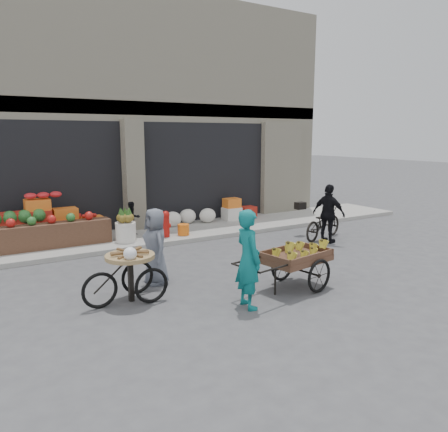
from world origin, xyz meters
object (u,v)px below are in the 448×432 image
fire_hydrant (166,223)px  bicycle (323,223)px  seated_person (132,219)px  cyclist (329,214)px  vendor_grey (156,246)px  tricycle_cart (130,270)px  pineapple_bin (126,232)px  vendor_woman (248,259)px  banana_cart (294,255)px  orange_bucket (183,230)px

fire_hydrant → bicycle: bicycle is taller
seated_person → cyclist: cyclist is taller
vendor_grey → cyclist: cyclist is taller
vendor_grey → seated_person: bearing=167.1°
tricycle_cart → pineapple_bin: bearing=68.1°
vendor_grey → cyclist: bearing=97.4°
fire_hydrant → cyclist: bearing=-33.4°
tricycle_cart → bicycle: bearing=11.3°
vendor_woman → vendor_grey: size_ratio=1.12×
banana_cart → tricycle_cart: tricycle_cart is taller
vendor_woman → bicycle: 5.43m
seated_person → vendor_grey: vendor_grey is taller
orange_bucket → bicycle: size_ratio=0.19×
vendor_woman → orange_bucket: bearing=-8.5°
banana_cart → bicycle: (3.29, 2.68, -0.19)m
pineapple_bin → fire_hydrant: fire_hydrant is taller
banana_cart → cyclist: size_ratio=1.42×
pineapple_bin → bicycle: bicycle is taller
bicycle → cyclist: cyclist is taller
seated_person → banana_cart: 5.46m
pineapple_bin → fire_hydrant: (1.10, -0.05, 0.13)m
vendor_woman → tricycle_cart: 2.04m
orange_bucket → tricycle_cart: size_ratio=0.22×
cyclist → vendor_grey: bearing=80.5°
seated_person → cyclist: (4.33, -3.04, 0.20)m
seated_person → vendor_grey: (-0.85, -3.72, 0.15)m
pineapple_bin → tricycle_cart: 3.95m
bicycle → vendor_grey: bearing=84.4°
pineapple_bin → seated_person: size_ratio=0.56×
orange_bucket → fire_hydrant: bearing=174.3°
cyclist → banana_cart: bearing=109.5°
vendor_woman → banana_cart: bearing=-71.1°
banana_cart → cyclist: cyclist is taller
banana_cart → vendor_woman: 1.29m
pineapple_bin → bicycle: (4.93, -2.04, 0.08)m
seated_person → vendor_grey: bearing=-112.8°
seated_person → cyclist: size_ratio=0.59×
seated_person → tricycle_cart: 4.64m
tricycle_cart → seated_person: bearing=65.6°
pineapple_bin → fire_hydrant: bearing=-2.6°
bicycle → cyclist: 0.56m
tricycle_cart → vendor_grey: 1.00m
fire_hydrant → seated_person: bearing=137.1°
tricycle_cart → cyclist: size_ratio=0.92×
pineapple_bin → vendor_grey: (-0.45, -3.12, 0.37)m
vendor_grey → pineapple_bin: bearing=171.8°
tricycle_cart → vendor_grey: bearing=36.7°
seated_person → bicycle: bearing=-40.3°
vendor_grey → orange_bucket: bearing=145.8°
vendor_woman → bicycle: (4.53, 2.98, -0.38)m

